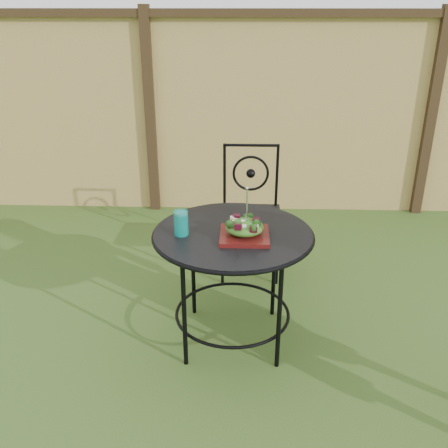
# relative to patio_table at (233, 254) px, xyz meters

# --- Properties ---
(ground) EXTENTS (60.00, 60.00, 0.00)m
(ground) POSITION_rel_patio_table_xyz_m (0.48, -0.05, -0.59)
(ground) COLOR #264C18
(ground) RESTS_ON ground
(fence) EXTENTS (8.00, 0.12, 1.90)m
(fence) POSITION_rel_patio_table_xyz_m (0.48, 2.15, 0.36)
(fence) COLOR #E1C66F
(fence) RESTS_ON ground
(patio_table) EXTENTS (0.92, 0.92, 0.72)m
(patio_table) POSITION_rel_patio_table_xyz_m (0.00, 0.00, 0.00)
(patio_table) COLOR black
(patio_table) RESTS_ON ground
(patio_chair) EXTENTS (0.46, 0.46, 0.95)m
(patio_chair) POSITION_rel_patio_table_xyz_m (0.11, 0.92, -0.08)
(patio_chair) COLOR black
(patio_chair) RESTS_ON ground
(salad_plate) EXTENTS (0.27, 0.27, 0.02)m
(salad_plate) POSITION_rel_patio_table_xyz_m (0.06, -0.07, 0.15)
(salad_plate) COLOR #470A12
(salad_plate) RESTS_ON patio_table
(salad) EXTENTS (0.21, 0.21, 0.08)m
(salad) POSITION_rel_patio_table_xyz_m (0.06, -0.07, 0.20)
(salad) COLOR #235614
(salad) RESTS_ON salad_plate
(fork) EXTENTS (0.01, 0.01, 0.18)m
(fork) POSITION_rel_patio_table_xyz_m (0.07, -0.07, 0.33)
(fork) COLOR silver
(fork) RESTS_ON salad
(drinking_glass) EXTENTS (0.08, 0.08, 0.14)m
(drinking_glass) POSITION_rel_patio_table_xyz_m (-0.29, -0.04, 0.21)
(drinking_glass) COLOR #0C8D82
(drinking_glass) RESTS_ON patio_table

